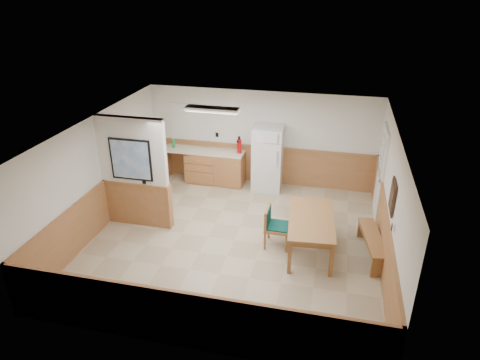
% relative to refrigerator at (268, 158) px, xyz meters
% --- Properties ---
extents(ground, '(6.00, 6.00, 0.00)m').
position_rel_refrigerator_xyz_m(ground, '(-0.25, -2.63, -0.85)').
color(ground, tan).
rests_on(ground, ground).
extents(ceiling, '(6.00, 6.00, 0.02)m').
position_rel_refrigerator_xyz_m(ceiling, '(-0.25, -2.63, 1.65)').
color(ceiling, white).
rests_on(ceiling, back_wall).
extents(back_wall, '(6.00, 0.02, 2.50)m').
position_rel_refrigerator_xyz_m(back_wall, '(-0.25, 0.37, 0.40)').
color(back_wall, silver).
rests_on(back_wall, ground).
extents(right_wall, '(0.02, 6.00, 2.50)m').
position_rel_refrigerator_xyz_m(right_wall, '(2.75, -2.63, 0.40)').
color(right_wall, silver).
rests_on(right_wall, ground).
extents(left_wall, '(0.02, 6.00, 2.50)m').
position_rel_refrigerator_xyz_m(left_wall, '(-3.25, -2.63, 0.40)').
color(left_wall, silver).
rests_on(left_wall, ground).
extents(wainscot_back, '(6.00, 0.04, 1.00)m').
position_rel_refrigerator_xyz_m(wainscot_back, '(-0.25, 0.35, -0.35)').
color(wainscot_back, '#A56742').
rests_on(wainscot_back, ground).
extents(wainscot_right, '(0.04, 6.00, 1.00)m').
position_rel_refrigerator_xyz_m(wainscot_right, '(2.73, -2.63, -0.35)').
color(wainscot_right, '#A56742').
rests_on(wainscot_right, ground).
extents(wainscot_left, '(0.04, 6.00, 1.00)m').
position_rel_refrigerator_xyz_m(wainscot_left, '(-3.23, -2.63, -0.35)').
color(wainscot_left, '#A56742').
rests_on(wainscot_left, ground).
extents(partition_wall, '(1.50, 0.20, 2.50)m').
position_rel_refrigerator_xyz_m(partition_wall, '(-2.50, -2.43, 0.38)').
color(partition_wall, silver).
rests_on(partition_wall, ground).
extents(kitchen_counter, '(2.20, 0.61, 1.00)m').
position_rel_refrigerator_xyz_m(kitchen_counter, '(-1.45, 0.05, -0.39)').
color(kitchen_counter, '#A35F3A').
rests_on(kitchen_counter, ground).
extents(exterior_door, '(0.07, 1.02, 2.15)m').
position_rel_refrigerator_xyz_m(exterior_door, '(2.72, -0.73, 0.20)').
color(exterior_door, white).
rests_on(exterior_door, ground).
extents(kitchen_window, '(0.80, 0.04, 1.00)m').
position_rel_refrigerator_xyz_m(kitchen_window, '(-2.35, 0.35, 0.70)').
color(kitchen_window, white).
rests_on(kitchen_window, back_wall).
extents(wall_painting, '(0.04, 0.50, 0.60)m').
position_rel_refrigerator_xyz_m(wall_painting, '(2.72, -2.93, 0.70)').
color(wall_painting, '#382316').
rests_on(wall_painting, right_wall).
extents(fluorescent_fixture, '(1.20, 0.30, 0.09)m').
position_rel_refrigerator_xyz_m(fluorescent_fixture, '(-1.05, -1.33, 1.60)').
color(fluorescent_fixture, white).
rests_on(fluorescent_fixture, ceiling).
extents(refrigerator, '(0.77, 0.73, 1.70)m').
position_rel_refrigerator_xyz_m(refrigerator, '(0.00, 0.00, 0.00)').
color(refrigerator, silver).
rests_on(refrigerator, ground).
extents(dining_table, '(1.03, 1.84, 0.75)m').
position_rel_refrigerator_xyz_m(dining_table, '(1.33, -2.61, -0.19)').
color(dining_table, '#A7653D').
rests_on(dining_table, ground).
extents(dining_bench, '(0.55, 1.49, 0.45)m').
position_rel_refrigerator_xyz_m(dining_bench, '(2.55, -2.54, -0.51)').
color(dining_bench, '#A7653D').
rests_on(dining_bench, ground).
extents(dining_chair, '(0.70, 0.51, 0.85)m').
position_rel_refrigerator_xyz_m(dining_chair, '(0.57, -2.59, -0.35)').
color(dining_chair, '#A7653D').
rests_on(dining_chair, ground).
extents(fire_extinguisher, '(0.15, 0.15, 0.46)m').
position_rel_refrigerator_xyz_m(fire_extinguisher, '(-0.77, 0.06, 0.25)').
color(fire_extinguisher, '#BF0A0B').
rests_on(fire_extinguisher, kitchen_counter).
extents(soap_bottle, '(0.10, 0.10, 0.25)m').
position_rel_refrigerator_xyz_m(soap_bottle, '(-2.58, 0.05, 0.18)').
color(soap_bottle, '#198C3C').
rests_on(soap_bottle, kitchen_counter).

